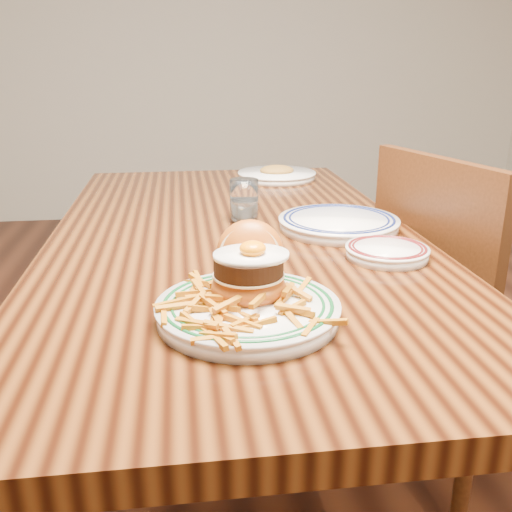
{
  "coord_description": "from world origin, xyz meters",
  "views": [
    {
      "loc": [
        -0.12,
        -1.28,
        1.14
      ],
      "look_at": [
        -0.01,
        -0.46,
        0.85
      ],
      "focal_mm": 40.0,
      "sensor_mm": 36.0,
      "label": 1
    }
  ],
  "objects": [
    {
      "name": "floor",
      "position": [
        0.0,
        0.0,
        0.0
      ],
      "size": [
        6.0,
        6.0,
        0.0
      ],
      "primitive_type": "plane",
      "color": "black",
      "rests_on": "ground"
    },
    {
      "name": "table",
      "position": [
        0.0,
        0.0,
        0.66
      ],
      "size": [
        0.85,
        1.6,
        0.75
      ],
      "color": "black",
      "rests_on": "floor"
    },
    {
      "name": "chair_right",
      "position": [
        0.58,
        -0.03,
        0.5
      ],
      "size": [
        0.53,
        0.53,
        0.93
      ],
      "rotation": [
        0.0,
        0.0,
        3.41
      ],
      "color": "#40200D",
      "rests_on": "floor"
    },
    {
      "name": "main_plate",
      "position": [
        -0.02,
        -0.46,
        0.79
      ],
      "size": [
        0.29,
        0.3,
        0.14
      ],
      "rotation": [
        0.0,
        0.0,
        -0.16
      ],
      "color": "white",
      "rests_on": "table"
    },
    {
      "name": "side_plate",
      "position": [
        0.29,
        -0.22,
        0.77
      ],
      "size": [
        0.17,
        0.17,
        0.03
      ],
      "rotation": [
        0.0,
        0.0,
        -0.06
      ],
      "color": "white",
      "rests_on": "table"
    },
    {
      "name": "rear_plate",
      "position": [
        0.25,
        -0.01,
        0.77
      ],
      "size": [
        0.29,
        0.29,
        0.03
      ],
      "rotation": [
        0.0,
        0.0,
        0.01
      ],
      "color": "white",
      "rests_on": "table"
    },
    {
      "name": "water_glass",
      "position": [
        0.03,
        0.09,
        0.8
      ],
      "size": [
        0.07,
        0.07,
        0.11
      ],
      "color": "white",
      "rests_on": "table"
    },
    {
      "name": "far_plate",
      "position": [
        0.2,
        0.61,
        0.77
      ],
      "size": [
        0.26,
        0.26,
        0.05
      ],
      "rotation": [
        0.0,
        0.0,
        -0.11
      ],
      "color": "white",
      "rests_on": "table"
    }
  ]
}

